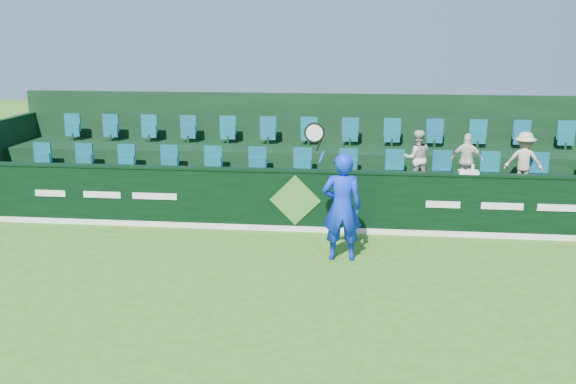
# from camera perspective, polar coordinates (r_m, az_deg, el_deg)

# --- Properties ---
(ground) EXTENTS (60.00, 60.00, 0.00)m
(ground) POSITION_cam_1_polar(r_m,az_deg,el_deg) (10.28, -1.61, -10.02)
(ground) COLOR #346A19
(ground) RESTS_ON ground
(sponsor_hoarding) EXTENTS (16.00, 0.25, 1.35)m
(sponsor_hoarding) POSITION_cam_1_polar(r_m,az_deg,el_deg) (13.81, 0.70, -0.73)
(sponsor_hoarding) COLOR black
(sponsor_hoarding) RESTS_ON ground
(stand_tier_front) EXTENTS (16.00, 2.00, 0.80)m
(stand_tier_front) POSITION_cam_1_polar(r_m,az_deg,el_deg) (14.94, 1.11, -0.68)
(stand_tier_front) COLOR black
(stand_tier_front) RESTS_ON ground
(stand_tier_back) EXTENTS (16.00, 1.80, 1.30)m
(stand_tier_back) POSITION_cam_1_polar(r_m,az_deg,el_deg) (16.73, 1.73, 1.78)
(stand_tier_back) COLOR black
(stand_tier_back) RESTS_ON ground
(stand_rear) EXTENTS (16.00, 4.10, 2.60)m
(stand_rear) POSITION_cam_1_polar(r_m,az_deg,el_deg) (17.05, 1.87, 3.95)
(stand_rear) COLOR black
(stand_rear) RESTS_ON ground
(seat_row_front) EXTENTS (13.50, 0.50, 0.60)m
(seat_row_front) POSITION_cam_1_polar(r_m,az_deg,el_deg) (15.17, 1.27, 2.26)
(seat_row_front) COLOR #0F596C
(seat_row_front) RESTS_ON stand_tier_front
(seat_row_back) EXTENTS (13.50, 0.50, 0.60)m
(seat_row_back) POSITION_cam_1_polar(r_m,az_deg,el_deg) (16.85, 1.84, 5.15)
(seat_row_back) COLOR #0F596C
(seat_row_back) RESTS_ON stand_tier_back
(tennis_player) EXTENTS (1.15, 0.54, 2.67)m
(tennis_player) POSITION_cam_1_polar(r_m,az_deg,el_deg) (11.99, 4.79, -1.29)
(tennis_player) COLOR #0C2BDC
(tennis_player) RESTS_ON ground
(spectator_left) EXTENTS (0.68, 0.56, 1.27)m
(spectator_left) POSITION_cam_1_polar(r_m,az_deg,el_deg) (14.73, 11.38, 2.96)
(spectator_left) COLOR beige
(spectator_left) RESTS_ON stand_tier_front
(spectator_middle) EXTENTS (0.76, 0.44, 1.22)m
(spectator_middle) POSITION_cam_1_polar(r_m,az_deg,el_deg) (14.87, 15.62, 2.71)
(spectator_middle) COLOR silver
(spectator_middle) RESTS_ON stand_tier_front
(spectator_right) EXTENTS (0.91, 0.65, 1.27)m
(spectator_right) POSITION_cam_1_polar(r_m,az_deg,el_deg) (15.11, 20.23, 2.64)
(spectator_right) COLOR #C6B08B
(spectator_right) RESTS_ON stand_tier_front
(towel) EXTENTS (0.40, 0.26, 0.06)m
(towel) POSITION_cam_1_polar(r_m,az_deg,el_deg) (13.77, 15.75, 1.71)
(towel) COLOR white
(towel) RESTS_ON sponsor_hoarding
(drinks_bottle) EXTENTS (0.06, 0.06, 0.20)m
(drinks_bottle) POSITION_cam_1_polar(r_m,az_deg,el_deg) (13.77, 16.10, 1.98)
(drinks_bottle) COLOR white
(drinks_bottle) RESTS_ON sponsor_hoarding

